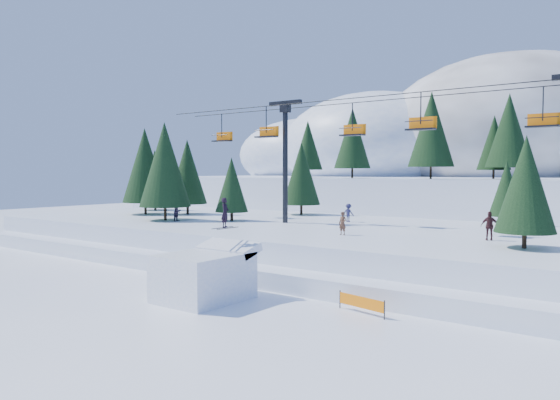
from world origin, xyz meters
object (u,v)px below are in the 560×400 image
Objects in this scene: jump_kicker at (205,275)px; banner_near at (361,302)px; banner_far at (409,301)px; chairlift at (401,138)px.

banner_near is (8.04, 2.46, -0.81)m from jump_kicker.
jump_kicker is 10.63m from banner_far.
chairlift is at bearing 107.47° from banner_near.
chairlift is at bearing 116.34° from banner_far.
banner_far is (9.77, 4.10, -0.81)m from jump_kicker.
chairlift is 17.20m from banner_near.
banner_near is 2.38m from banner_far.
chairlift is 16.89× the size of banner_far.
chairlift is at bearing 77.74° from jump_kicker.
jump_kicker reaches higher than banner_near.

